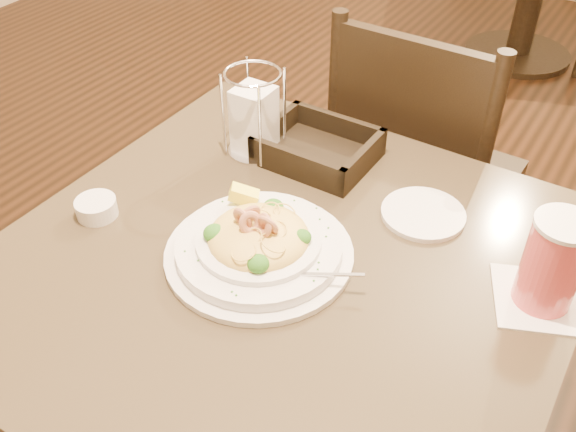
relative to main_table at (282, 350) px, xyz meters
The scene contains 8 objects.
main_table is the anchor object (origin of this frame).
dining_chair_near 0.66m from the main_table, 90.91° to the left, with size 0.43×0.43×0.93m.
pasta_bowl 0.26m from the main_table, 162.76° to the right, with size 0.34×0.31×0.10m.
drink_glass 0.51m from the main_table, 19.57° to the left, with size 0.18×0.18×0.16m.
bread_basket 0.39m from the main_table, 108.86° to the left, with size 0.21×0.18×0.06m.
napkin_caddy 0.45m from the main_table, 131.87° to the left, with size 0.11×0.11×0.18m.
side_plate 0.36m from the main_table, 56.80° to the left, with size 0.15×0.15×0.01m, color white.
butter_ramekin 0.43m from the main_table, 167.64° to the right, with size 0.07×0.07×0.03m, color white.
Camera 1 is at (0.42, -0.64, 1.45)m, focal length 40.00 mm.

